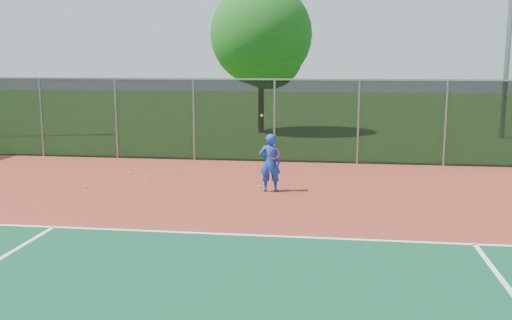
{
  "coord_description": "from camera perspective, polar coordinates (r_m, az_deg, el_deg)",
  "views": [
    {
      "loc": [
        -0.89,
        -8.5,
        3.68
      ],
      "look_at": [
        -2.72,
        5.0,
        1.3
      ],
      "focal_mm": 40.0,
      "sensor_mm": 36.0,
      "label": 1
    }
  ],
  "objects": [
    {
      "name": "tree_back_left",
      "position": [
        29.32,
        0.69,
        11.98
      ],
      "size": [
        5.14,
        5.14,
        7.55
      ],
      "color": "#331D12",
      "rests_on": "ground"
    },
    {
      "name": "practice_ball_1",
      "position": [
        17.34,
        -16.71,
        -2.58
      ],
      "size": [
        0.07,
        0.07,
        0.07
      ],
      "primitive_type": "sphere",
      "color": "#D7E81B",
      "rests_on": "court_apron"
    },
    {
      "name": "court_apron",
      "position": [
        11.16,
        12.03,
        -9.52
      ],
      "size": [
        30.0,
        20.0,
        0.02
      ],
      "primitive_type": "cube",
      "color": "maroon",
      "rests_on": "ground"
    },
    {
      "name": "practice_ball_2",
      "position": [
        16.66,
        0.39,
        -2.66
      ],
      "size": [
        0.07,
        0.07,
        0.07
      ],
      "primitive_type": "sphere",
      "color": "#D7E81B",
      "rests_on": "court_apron"
    },
    {
      "name": "ground",
      "position": [
        9.3,
        12.94,
        -13.65
      ],
      "size": [
        120.0,
        120.0,
        0.0
      ],
      "primitive_type": "plane",
      "color": "#265317",
      "rests_on": "ground"
    },
    {
      "name": "practice_ball_3",
      "position": [
        19.06,
        -12.54,
        -1.29
      ],
      "size": [
        0.07,
        0.07,
        0.07
      ],
      "primitive_type": "sphere",
      "color": "#D7E81B",
      "rests_on": "court_apron"
    },
    {
      "name": "fence_back",
      "position": [
        20.63,
        10.19,
        3.86
      ],
      "size": [
        30.0,
        0.06,
        3.03
      ],
      "color": "black",
      "rests_on": "court_apron"
    },
    {
      "name": "tennis_player",
      "position": [
        16.05,
        1.42,
        -0.26
      ],
      "size": [
        0.66,
        0.66,
        2.18
      ],
      "color": "#1440BE",
      "rests_on": "court_apron"
    },
    {
      "name": "practice_ball_4",
      "position": [
        18.37,
        -10.6,
        -1.64
      ],
      "size": [
        0.07,
        0.07,
        0.07
      ],
      "primitive_type": "sphere",
      "color": "#D7E81B",
      "rests_on": "court_apron"
    }
  ]
}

